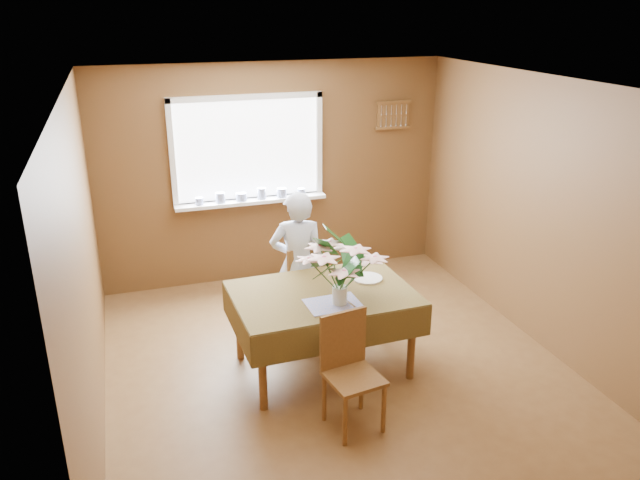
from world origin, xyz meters
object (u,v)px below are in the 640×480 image
object	(u,v)px
chair_far	(300,282)
chair_near	(349,365)
dining_table	(323,302)
seated_woman	(298,264)
flower_bouquet	(340,265)

from	to	relation	value
chair_far	chair_near	size ratio (longest dim) A/B	0.98
dining_table	seated_woman	world-z (taller)	seated_woman
flower_bouquet	chair_near	bearing A→B (deg)	-101.71
dining_table	seated_woman	bearing A→B (deg)	90.00
chair_far	chair_near	world-z (taller)	chair_near
dining_table	chair_far	distance (m)	0.82
seated_woman	flower_bouquet	xyz separation A→B (m)	(0.08, -0.97, 0.38)
chair_near	flower_bouquet	bearing A→B (deg)	69.38
seated_woman	chair_far	bearing A→B (deg)	-108.67
chair_far	chair_near	distance (m)	1.58
chair_far	seated_woman	size ratio (longest dim) A/B	0.62
flower_bouquet	dining_table	bearing A→B (deg)	103.39
chair_far	chair_near	bearing A→B (deg)	73.67
dining_table	flower_bouquet	size ratio (longest dim) A/B	2.51
chair_near	flower_bouquet	xyz separation A→B (m)	(0.11, 0.53, 0.60)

